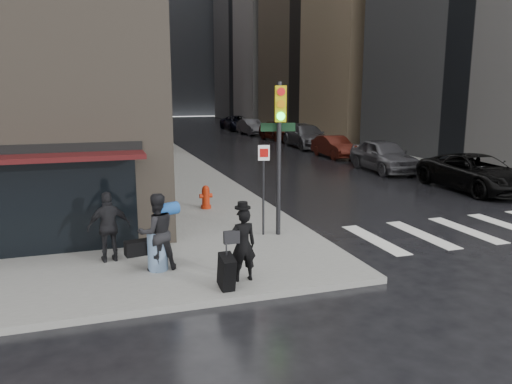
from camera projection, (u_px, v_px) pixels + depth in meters
ground at (271, 264)px, 12.27m from camera, size 140.00×140.00×0.00m
sidewalk_left at (149, 146)px, 37.39m from camera, size 4.00×50.00×0.15m
sidewalk_right at (313, 141)px, 41.52m from camera, size 3.00×50.00×0.15m
crosswalk at (487, 228)px, 15.50m from camera, size 8.50×3.00×0.01m
bldg_left_far at (10, 20)px, 63.41m from camera, size 22.00×20.00×26.00m
bldg_right_far at (304, 31)px, 71.71m from camera, size 22.00×20.00×25.00m
bldg_distant at (147, 18)px, 83.51m from camera, size 40.00×12.00×32.00m
man_overcoat at (239, 249)px, 10.57m from camera, size 0.91×0.90×1.77m
man_jeans at (156, 232)px, 11.28m from camera, size 1.31×0.83×1.79m
man_greycoat at (109, 227)px, 11.88m from camera, size 1.03×0.51×1.70m
traffic_light at (278, 138)px, 13.63m from camera, size 1.05×0.59×4.28m
fire_hydrant at (206, 198)px, 17.34m from camera, size 0.45×0.36×0.82m
parked_car_0 at (477, 173)px, 21.08m from camera, size 2.68×5.59×1.54m
parked_car_1 at (383, 155)px, 26.22m from camera, size 2.32×5.04×1.68m
parked_car_2 at (334, 147)px, 31.69m from camera, size 1.44×4.13×1.36m
parked_car_3 at (307, 136)px, 37.28m from camera, size 2.63×5.84×1.66m
parked_car_4 at (278, 130)px, 42.67m from camera, size 2.31×5.05×1.68m
parked_car_5 at (251, 127)px, 47.93m from camera, size 1.79×4.58×1.48m
parked_car_6 at (237, 123)px, 53.43m from camera, size 2.82×5.58×1.51m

